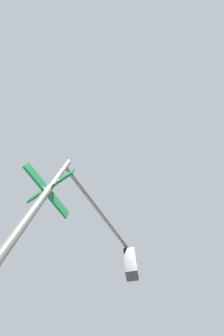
# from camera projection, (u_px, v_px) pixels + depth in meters

# --- Properties ---
(traffic_signal_near) EXTENTS (1.77, 3.25, 6.09)m
(traffic_signal_near) POSITION_uv_depth(u_px,v_px,m) (90.00, 244.00, 3.81)
(traffic_signal_near) COLOR #474C47
(traffic_signal_near) RESTS_ON ground_plane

